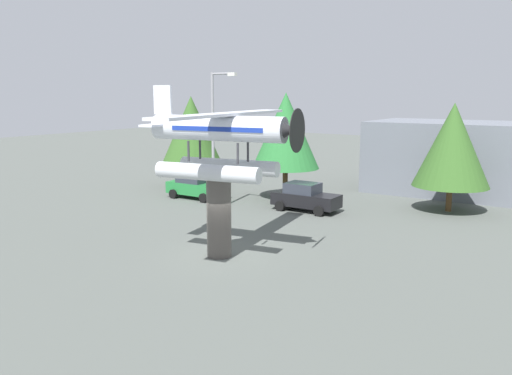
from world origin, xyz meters
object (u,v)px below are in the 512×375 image
(car_mid_black, at_px, (305,197))
(tree_west, at_px, (191,129))
(storefront_building, at_px, (467,158))
(tree_center_back, at_px, (452,145))
(car_near_green, at_px, (196,186))
(tree_east, at_px, (286,131))
(floatplane_monument, at_px, (221,139))
(display_pedestal, at_px, (219,217))
(streetlight_primary, at_px, (215,133))

(car_mid_black, height_order, tree_west, tree_west)
(storefront_building, bearing_deg, tree_center_back, -85.77)
(storefront_building, height_order, tree_center_back, tree_center_back)
(car_near_green, height_order, tree_east, tree_east)
(floatplane_monument, distance_m, storefront_building, 22.85)
(display_pedestal, relative_size, tree_west, 0.51)
(display_pedestal, relative_size, floatplane_monument, 0.34)
(display_pedestal, relative_size, car_near_green, 0.86)
(storefront_building, relative_size, tree_east, 1.84)
(car_mid_black, bearing_deg, tree_east, 138.12)
(car_near_green, bearing_deg, floatplane_monument, -45.28)
(tree_east, bearing_deg, tree_west, 178.31)
(display_pedestal, xyz_separation_m, streetlight_primary, (-5.77, 7.25, 3.09))
(streetlight_primary, xyz_separation_m, storefront_building, (11.56, 14.75, -2.28))
(car_near_green, height_order, car_mid_black, same)
(tree_east, bearing_deg, streetlight_primary, -104.21)
(tree_west, xyz_separation_m, tree_east, (8.62, -0.25, 0.18))
(tree_west, distance_m, tree_east, 8.62)
(car_near_green, height_order, tree_center_back, tree_center_back)
(car_near_green, bearing_deg, tree_east, 32.68)
(car_near_green, xyz_separation_m, tree_center_back, (15.82, 5.49, 3.26))
(floatplane_monument, relative_size, tree_east, 1.43)
(car_near_green, distance_m, streetlight_primary, 6.06)
(car_near_green, xyz_separation_m, streetlight_primary, (3.77, -2.53, 4.01))
(storefront_building, bearing_deg, display_pedestal, -104.73)
(display_pedestal, distance_m, floatplane_monument, 3.47)
(car_mid_black, xyz_separation_m, tree_east, (-3.04, 2.73, 3.85))
(streetlight_primary, bearing_deg, car_near_green, 146.07)
(tree_east, bearing_deg, floatplane_monument, -71.47)
(display_pedestal, bearing_deg, tree_center_back, 67.65)
(streetlight_primary, bearing_deg, display_pedestal, -51.47)
(tree_west, bearing_deg, display_pedestal, -46.14)
(storefront_building, bearing_deg, streetlight_primary, -128.08)
(tree_west, bearing_deg, tree_east, -1.69)
(floatplane_monument, height_order, car_near_green, floatplane_monument)
(display_pedestal, xyz_separation_m, floatplane_monument, (0.13, 0.02, 3.47))
(floatplane_monument, bearing_deg, streetlight_primary, 120.06)
(display_pedestal, relative_size, storefront_building, 0.27)
(tree_west, bearing_deg, streetlight_primary, -40.90)
(floatplane_monument, relative_size, storefront_building, 0.78)
(floatplane_monument, height_order, streetlight_primary, streetlight_primary)
(tree_center_back, bearing_deg, display_pedestal, -112.35)
(tree_center_back, bearing_deg, tree_east, -168.70)
(storefront_building, relative_size, tree_center_back, 2.01)
(floatplane_monument, height_order, tree_east, floatplane_monument)
(streetlight_primary, bearing_deg, storefront_building, 51.92)
(floatplane_monument, height_order, tree_west, floatplane_monument)
(streetlight_primary, bearing_deg, tree_center_back, 33.64)
(display_pedestal, height_order, storefront_building, storefront_building)
(floatplane_monument, height_order, storefront_building, floatplane_monument)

